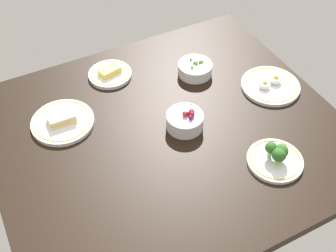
% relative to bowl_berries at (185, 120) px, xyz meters
% --- Properties ---
extents(dining_table, '(1.20, 1.06, 0.04)m').
position_rel_bowl_berries_xyz_m(dining_table, '(-0.06, 0.01, -0.05)').
color(dining_table, black).
rests_on(dining_table, ground).
extents(bowl_berries, '(0.13, 0.13, 0.07)m').
position_rel_bowl_berries_xyz_m(bowl_berries, '(0.00, 0.00, 0.00)').
color(bowl_berries, silver).
rests_on(bowl_berries, dining_table).
extents(plate_cheese, '(0.17, 0.17, 0.04)m').
position_rel_bowl_berries_xyz_m(plate_cheese, '(-0.13, 0.38, -0.02)').
color(plate_cheese, silver).
rests_on(plate_cheese, dining_table).
extents(plate_eggs, '(0.23, 0.23, 0.05)m').
position_rel_bowl_berries_xyz_m(plate_eggs, '(0.40, 0.03, -0.02)').
color(plate_eggs, silver).
rests_on(plate_eggs, dining_table).
extents(bowl_peas, '(0.14, 0.14, 0.06)m').
position_rel_bowl_berries_xyz_m(bowl_peas, '(0.18, 0.24, -0.01)').
color(bowl_peas, silver).
rests_on(bowl_peas, dining_table).
extents(plate_broccoli, '(0.18, 0.18, 0.08)m').
position_rel_bowl_berries_xyz_m(plate_broccoli, '(0.19, -0.28, -0.01)').
color(plate_broccoli, silver).
rests_on(plate_broccoli, dining_table).
extents(plate_sandwich, '(0.22, 0.22, 0.05)m').
position_rel_bowl_berries_xyz_m(plate_sandwich, '(-0.38, 0.21, -0.02)').
color(plate_sandwich, silver).
rests_on(plate_sandwich, dining_table).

